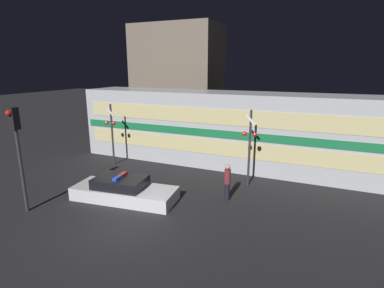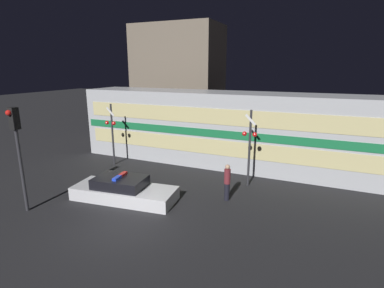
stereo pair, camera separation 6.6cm
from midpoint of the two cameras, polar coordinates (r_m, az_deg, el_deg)
name	(u,v)px [view 2 (the right image)]	position (r m, az deg, el deg)	size (l,w,h in m)	color
ground_plane	(126,222)	(12.72, -12.29, -14.34)	(120.00, 120.00, 0.00)	black
train	(244,130)	(18.68, 9.89, 2.57)	(21.58, 3.20, 4.58)	#B7BABF
police_car	(124,190)	(14.57, -12.78, -8.62)	(5.04, 2.34, 1.20)	silver
pedestrian	(227,182)	(14.05, 6.85, -7.20)	(0.29, 0.29, 1.75)	black
crossing_signal_near	(250,143)	(15.47, 11.02, 0.11)	(0.76, 0.31, 4.00)	#2D2D33
crossing_signal_far	(112,130)	(19.33, -14.93, 2.53)	(0.76, 0.31, 3.88)	#2D2D33
traffic_light_corner	(17,142)	(14.18, -30.23, 0.39)	(0.30, 0.46, 4.50)	#2D2D33
building_left	(178,80)	(28.59, -2.54, 12.04)	(7.72, 4.75, 9.76)	#726656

